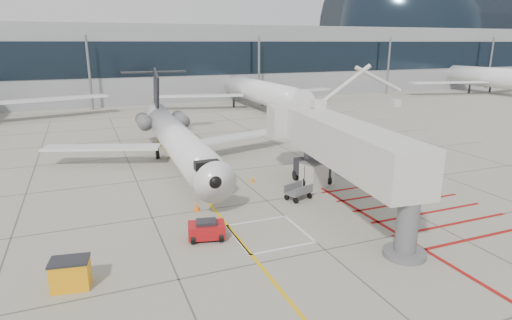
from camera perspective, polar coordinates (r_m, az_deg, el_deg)
name	(u,v)px	position (r m, az deg, el deg)	size (l,w,h in m)	color
ground_plane	(292,222)	(27.09, 4.81, -8.25)	(260.00, 260.00, 0.00)	#9D9A87
regional_jet	(181,127)	(36.72, -9.95, 4.33)	(23.84, 30.06, 7.88)	silver
jet_bridge	(350,154)	(28.27, 12.38, 0.73)	(9.14, 19.29, 7.72)	silver
pushback_tug	(207,229)	(24.74, -6.61, -9.16)	(2.07, 1.30, 1.21)	#AC1014
spill_bin	(71,273)	(21.79, -23.49, -13.71)	(1.65, 1.10, 1.43)	orange
baggage_cart	(298,192)	(30.68, 5.66, -4.22)	(1.83, 1.16, 1.16)	#56555A
ground_power_unit	(317,173)	(33.68, 8.13, -1.74)	(2.53, 1.48, 2.00)	#BAB9B0
cone_nose	(197,207)	(28.91, -7.91, -6.18)	(0.41, 0.41, 0.57)	#FA5F0D
cone_side	(253,179)	(34.33, -0.46, -2.57)	(0.36, 0.36, 0.50)	orange
terminal_building	(187,61)	(94.60, -9.18, 12.90)	(180.00, 28.00, 14.00)	gray
terminal_glass_band	(204,58)	(80.94, -6.89, 13.30)	(180.00, 0.10, 6.00)	black
terminal_dome	(414,30)	(122.90, 20.26, 15.99)	(40.00, 28.00, 28.00)	black
bg_aircraft_c	(252,76)	(73.37, -0.52, 11.20)	(32.71, 36.34, 10.90)	silver
bg_aircraft_e	(491,64)	(106.76, 28.90, 11.10)	(37.59, 41.77, 12.53)	silver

